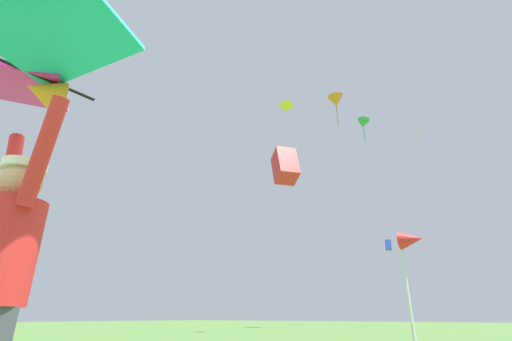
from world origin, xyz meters
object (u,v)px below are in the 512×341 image
distant_kite_blue_far_center (388,245)px  distant_kite_green_high_right (363,124)px  distant_kite_orange_low_left (336,101)px  distant_kite_yellow_high_left (286,105)px  distant_kite_red_overhead_distant (285,166)px  held_stunt_kite (38,72)px  marker_flag (411,249)px  distant_kite_yellow_mid_right (418,132)px

distant_kite_blue_far_center → distant_kite_green_high_right: bearing=137.7°
distant_kite_orange_low_left → distant_kite_green_high_right: distant_kite_green_high_right is taller
distant_kite_blue_far_center → distant_kite_yellow_high_left: distant_kite_yellow_high_left is taller
distant_kite_red_overhead_distant → distant_kite_orange_low_left: distant_kite_orange_low_left is taller
held_stunt_kite → distant_kite_blue_far_center: (-7.61, 32.12, 4.43)m
held_stunt_kite → marker_flag: size_ratio=0.92×
held_stunt_kite → distant_kite_red_overhead_distant: distant_kite_red_overhead_distant is taller
marker_flag → held_stunt_kite: bearing=-104.3°
distant_kite_yellow_high_left → distant_kite_red_overhead_distant: (3.89, -6.63, -7.19)m
held_stunt_kite → distant_kite_red_overhead_distant: 9.85m
distant_kite_green_high_right → distant_kite_yellow_mid_right: bearing=-27.0°
held_stunt_kite → distant_kite_yellow_high_left: 19.88m
distant_kite_orange_low_left → distant_kite_blue_far_center: bearing=86.5°
held_stunt_kite → distant_kite_orange_low_left: 30.22m
distant_kite_yellow_high_left → marker_flag: bearing=-52.5°
distant_kite_yellow_mid_right → distant_kite_orange_low_left: 7.88m
distant_kite_red_overhead_distant → distant_kite_yellow_mid_right: bearing=89.0°
distant_kite_green_high_right → marker_flag: (9.91, -29.04, -18.36)m
distant_kite_yellow_mid_right → distant_kite_red_overhead_distant: (-0.38, -21.70, -10.49)m
distant_kite_yellow_high_left → distant_kite_orange_low_left: size_ratio=0.32×
distant_kite_yellow_high_left → distant_kite_green_high_right: distant_kite_green_high_right is taller
held_stunt_kite → marker_flag: (1.07, 4.20, -0.67)m
distant_kite_blue_far_center → distant_kite_yellow_mid_right: distant_kite_yellow_mid_right is taller
distant_kite_yellow_mid_right → marker_flag: distant_kite_yellow_mid_right is taller
distant_kite_blue_far_center → distant_kite_yellow_mid_right: (4.46, -1.78, 9.21)m
distant_kite_orange_low_left → marker_flag: bearing=-65.8°
distant_kite_yellow_mid_right → distant_kite_orange_low_left: distant_kite_orange_low_left is taller
distant_kite_yellow_high_left → marker_flag: (8.49, -11.08, -11.00)m
distant_kite_yellow_mid_right → distant_kite_yellow_high_left: distant_kite_yellow_mid_right is taller
distant_kite_yellow_high_left → marker_flag: distant_kite_yellow_high_left is taller
distant_kite_orange_low_left → distant_kite_yellow_high_left: bearing=-86.0°
held_stunt_kite → distant_kite_yellow_mid_right: distant_kite_yellow_mid_right is taller
distant_kite_yellow_mid_right → distant_kite_green_high_right: size_ratio=0.21×
distant_kite_yellow_high_left → distant_kite_green_high_right: bearing=94.5°
distant_kite_orange_low_left → marker_flag: 27.65m
distant_kite_yellow_mid_right → distant_kite_yellow_high_left: (-4.27, -15.07, -3.30)m
distant_kite_yellow_high_left → distant_kite_red_overhead_distant: size_ratio=0.76×
distant_kite_blue_far_center → distant_kite_yellow_high_left: bearing=-89.4°
distant_kite_yellow_mid_right → distant_kite_red_overhead_distant: 24.11m
distant_kite_orange_low_left → distant_kite_yellow_mid_right: bearing=49.7°
distant_kite_yellow_high_left → distant_kite_orange_low_left: (-0.65, 9.26, 5.35)m
distant_kite_red_overhead_distant → distant_kite_green_high_right: 29.07m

